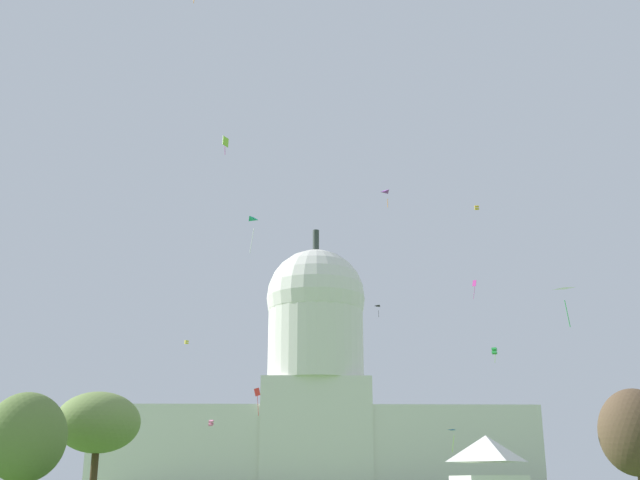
% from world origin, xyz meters
% --- Properties ---
extents(capitol_building, '(114.85, 27.31, 70.82)m').
position_xyz_m(capitol_building, '(-0.70, 177.23, 23.37)').
color(capitol_building, silver).
rests_on(capitol_building, ground_plane).
extents(event_tent, '(6.64, 7.41, 6.57)m').
position_xyz_m(event_tent, '(12.79, 42.69, 3.32)').
color(event_tent, white).
rests_on(event_tent, ground_plane).
extents(tree_west_far, '(13.64, 13.72, 12.74)m').
position_xyz_m(tree_west_far, '(-28.97, 63.03, 9.09)').
color(tree_west_far, '#42301E').
rests_on(tree_west_far, ground_plane).
extents(tree_east_mid, '(9.92, 9.76, 11.63)m').
position_xyz_m(tree_east_mid, '(29.59, 48.30, 7.21)').
color(tree_east_mid, brown).
rests_on(tree_east_mid, ground_plane).
extents(tree_west_near, '(9.73, 9.31, 11.28)m').
position_xyz_m(tree_west_near, '(-32.94, 50.04, 6.72)').
color(tree_west_near, brown).
rests_on(tree_west_near, ground_plane).
extents(kite_magenta_high, '(0.91, 0.75, 4.40)m').
position_xyz_m(kite_magenta_high, '(35.00, 138.84, 45.48)').
color(kite_magenta_high, '#D1339E').
extents(kite_black_high, '(1.67, 1.56, 2.61)m').
position_xyz_m(kite_black_high, '(13.73, 145.42, 41.58)').
color(kite_black_high, black).
extents(kite_red_low, '(1.09, 0.56, 4.33)m').
position_xyz_m(kite_red_low, '(-11.58, 91.45, 15.44)').
color(kite_red_low, red).
extents(kite_turquoise_mid, '(1.50, 1.65, 4.08)m').
position_xyz_m(kite_turquoise_mid, '(-11.50, 60.98, 33.38)').
color(kite_turquoise_mid, teal).
extents(kite_white_mid, '(1.72, 1.39, 3.52)m').
position_xyz_m(kite_white_mid, '(19.74, 36.79, 19.02)').
color(kite_white_mid, white).
extents(kite_lime_high, '(0.72, 1.03, 2.74)m').
position_xyz_m(kite_lime_high, '(-15.25, 64.45, 46.54)').
color(kite_lime_high, '#8CD133').
extents(kite_pink_low, '(1.22, 1.29, 1.51)m').
position_xyz_m(kite_pink_low, '(-26.06, 156.97, 15.61)').
color(kite_pink_low, pink).
extents(kite_violet_high, '(1.47, 1.45, 2.18)m').
position_xyz_m(kite_violet_high, '(8.67, 80.22, 44.71)').
color(kite_violet_high, purple).
extents(kite_blue_low, '(1.52, 1.00, 3.86)m').
position_xyz_m(kite_blue_low, '(22.74, 109.53, 10.80)').
color(kite_blue_low, blue).
extents(kite_yellow_mid, '(0.94, 0.96, 0.84)m').
position_xyz_m(kite_yellow_mid, '(-28.70, 128.76, 30.15)').
color(kite_yellow_mid, yellow).
extents(kite_green_mid, '(1.30, 1.33, 3.03)m').
position_xyz_m(kite_green_mid, '(34.42, 122.41, 27.52)').
color(kite_green_mid, green).
extents(kite_gold_high, '(0.74, 0.80, 0.95)m').
position_xyz_m(kite_gold_high, '(23.79, 85.65, 45.02)').
color(kite_gold_high, gold).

